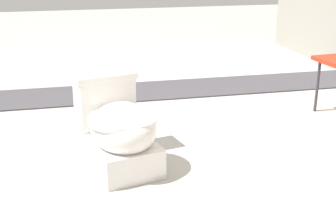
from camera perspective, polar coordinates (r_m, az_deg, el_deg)
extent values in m
plane|color=#A8A59E|center=(2.94, -4.66, -4.88)|extent=(14.00, 14.00, 0.00)
cube|color=#423F44|center=(4.17, -0.29, 2.74)|extent=(0.56, 8.00, 0.01)
cube|color=white|center=(2.77, -6.09, -4.65)|extent=(0.66, 0.47, 0.17)
ellipsoid|color=white|center=(2.61, -5.47, -1.95)|extent=(0.51, 0.45, 0.28)
cylinder|color=white|center=(2.59, -5.51, -0.80)|extent=(0.47, 0.47, 0.03)
cube|color=white|center=(2.87, -7.71, 1.20)|extent=(0.25, 0.37, 0.30)
cube|color=white|center=(2.82, -7.86, 4.45)|extent=(0.28, 0.40, 0.04)
cylinder|color=silver|center=(2.84, -6.35, 5.11)|extent=(0.02, 0.02, 0.01)
cylinder|color=#38383D|center=(3.76, 17.75, 3.02)|extent=(0.02, 0.02, 0.40)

